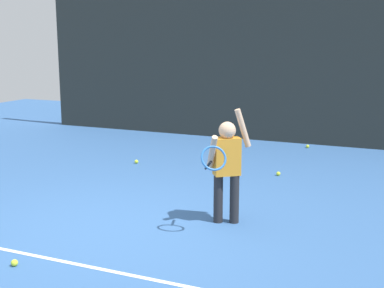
# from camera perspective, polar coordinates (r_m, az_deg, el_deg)

# --- Properties ---
(ground_plane) EXTENTS (20.00, 20.00, 0.00)m
(ground_plane) POSITION_cam_1_polar(r_m,az_deg,el_deg) (6.14, -8.35, -8.96)
(ground_plane) COLOR #335B93
(court_line_baseline) EXTENTS (9.00, 0.05, 0.00)m
(court_line_baseline) POSITION_cam_1_polar(r_m,az_deg,el_deg) (5.36, -14.28, -12.31)
(court_line_baseline) COLOR white
(court_line_baseline) RESTS_ON ground
(back_fence_windscreen) EXTENTS (10.28, 0.08, 3.58)m
(back_fence_windscreen) POSITION_cam_1_polar(r_m,az_deg,el_deg) (11.10, 7.46, 9.58)
(back_fence_windscreen) COLOR #282D2B
(back_fence_windscreen) RESTS_ON ground
(fence_post_0) EXTENTS (0.09, 0.09, 3.73)m
(fence_post_0) POSITION_cam_1_polar(r_m,az_deg,el_deg) (13.42, -13.72, 9.98)
(fence_post_0) COLOR slate
(fence_post_0) RESTS_ON ground
(fence_post_1) EXTENTS (0.09, 0.09, 3.73)m
(fence_post_1) POSITION_cam_1_polar(r_m,az_deg,el_deg) (12.08, -4.07, 10.14)
(fence_post_1) COLOR slate
(fence_post_1) RESTS_ON ground
(fence_post_2) EXTENTS (0.09, 0.09, 3.73)m
(fence_post_2) POSITION_cam_1_polar(r_m,az_deg,el_deg) (11.15, 7.56, 9.97)
(fence_post_2) COLOR slate
(fence_post_2) RESTS_ON ground
(tennis_player) EXTENTS (0.48, 0.85, 1.35)m
(tennis_player) POSITION_cam_1_polar(r_m,az_deg,el_deg) (6.01, 3.78, -2.09)
(tennis_player) COLOR #232326
(tennis_player) RESTS_ON ground
(tennis_ball_2) EXTENTS (0.07, 0.07, 0.07)m
(tennis_ball_2) POSITION_cam_1_polar(r_m,az_deg,el_deg) (10.61, 12.57, -0.25)
(tennis_ball_2) COLOR #CCE033
(tennis_ball_2) RESTS_ON ground
(tennis_ball_3) EXTENTS (0.07, 0.07, 0.07)m
(tennis_ball_3) POSITION_cam_1_polar(r_m,az_deg,el_deg) (9.12, -6.12, -1.93)
(tennis_ball_3) COLOR #CCE033
(tennis_ball_3) RESTS_ON ground
(tennis_ball_4) EXTENTS (0.07, 0.07, 0.07)m
(tennis_ball_4) POSITION_cam_1_polar(r_m,az_deg,el_deg) (8.37, 9.46, -3.23)
(tennis_ball_4) COLOR #CCE033
(tennis_ball_4) RESTS_ON ground
(tennis_ball_5) EXTENTS (0.07, 0.07, 0.07)m
(tennis_ball_5) POSITION_cam_1_polar(r_m,az_deg,el_deg) (5.36, -18.91, -12.23)
(tennis_ball_5) COLOR #CCE033
(tennis_ball_5) RESTS_ON ground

